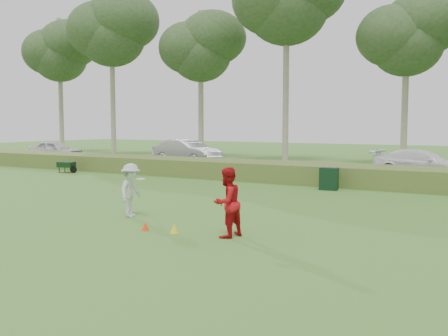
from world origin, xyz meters
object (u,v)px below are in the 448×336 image
Objects in this scene: player_red at (227,202)px; car_right at (422,164)px; car_left at (56,150)px; player_white at (131,190)px; cone_yellow at (174,228)px; car_mid at (187,152)px; utility_cabinet at (329,179)px; cone_orange at (145,226)px.

player_red is 0.35× the size of car_right.
player_white is at bearing -136.73° from car_left.
car_mid is (-11.82, 17.65, 0.80)m from cone_yellow.
player_red is 16.57m from car_right.
car_right reaches higher than cone_yellow.
cone_yellow is at bearing -135.01° from car_mid.
player_red is 0.41× the size of car_left.
player_white is 9.54m from utility_cabinet.
cone_yellow is 0.05× the size of car_mid.
cone_yellow is 17.08m from car_right.
player_white is 2.87m from cone_yellow.
utility_cabinet is at bearing 161.40° from car_right.
cone_orange is 28.21m from car_left.
car_left is (-24.96, 16.28, -0.08)m from player_red.
utility_cabinet is 14.54m from car_mid.
cone_yellow is at bearing -131.47° from player_white.
player_red is at bearing -118.94° from player_white.
player_white reaches higher than car_left.
car_right is at bearing 78.61° from cone_yellow.
car_left is at bearing 156.92° from utility_cabinet.
car_left is at bearing 106.45° from car_mid.
player_red is 1.62m from cone_yellow.
car_right is at bearing 75.99° from cone_orange.
car_left reaches higher than utility_cabinet.
player_red reaches higher than car_left.
utility_cabinet is 0.22× the size of car_left.
cone_orange is at bearing -137.13° from car_mid.
cone_orange is 0.04× the size of car_mid.
player_white is 16.59m from car_right.
car_right is at bearing -100.27° from car_left.
car_mid is (-10.98, 17.79, 0.81)m from cone_orange.
utility_cabinet is (1.50, 10.35, 0.36)m from cone_orange.
player_red is at bearing -94.09° from utility_cabinet.
car_mid is (11.73, 1.08, 0.13)m from car_left.
car_mid is 1.05× the size of car_right.
player_red reaches higher than cone_orange.
cone_yellow is at bearing 172.57° from car_right.
cone_orange is 0.05× the size of car_left.
cone_orange is 20.92m from car_mid.
utility_cabinet is (3.17, 8.99, -0.33)m from player_white.
cone_orange is 0.85m from cone_yellow.
player_red is at bearing -133.74° from car_left.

